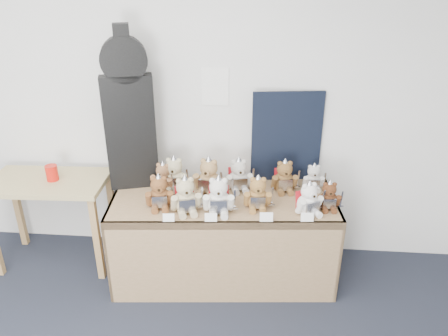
# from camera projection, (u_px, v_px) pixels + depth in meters

# --- Properties ---
(room_shell) EXTENTS (6.00, 6.00, 6.00)m
(room_shell) POSITION_uv_depth(u_px,v_px,m) (215.00, 87.00, 3.37)
(room_shell) COLOR silver
(room_shell) RESTS_ON floor
(display_table) EXTENTS (1.75, 0.85, 0.71)m
(display_table) POSITION_uv_depth(u_px,v_px,m) (223.00, 220.00, 3.32)
(display_table) COLOR olive
(display_table) RESTS_ON floor
(side_table) EXTENTS (0.94, 0.55, 0.77)m
(side_table) POSITION_uv_depth(u_px,v_px,m) (50.00, 194.00, 3.51)
(side_table) COLOR #968451
(side_table) RESTS_ON floor
(guitar_case) EXTENTS (0.39, 0.21, 1.24)m
(guitar_case) POSITION_uv_depth(u_px,v_px,m) (129.00, 112.00, 3.24)
(guitar_case) COLOR black
(guitar_case) RESTS_ON display_table
(navy_board) EXTENTS (0.55, 0.09, 0.74)m
(navy_board) POSITION_uv_depth(u_px,v_px,m) (287.00, 137.00, 3.44)
(navy_board) COLOR black
(navy_board) RESTS_ON display_table
(red_cup) EXTENTS (0.09, 0.09, 0.12)m
(red_cup) POSITION_uv_depth(u_px,v_px,m) (52.00, 173.00, 3.42)
(red_cup) COLOR red
(red_cup) RESTS_ON side_table
(teddy_front_far_left) EXTENTS (0.24, 0.21, 0.28)m
(teddy_front_far_left) POSITION_uv_depth(u_px,v_px,m) (160.00, 193.00, 3.14)
(teddy_front_far_left) COLOR brown
(teddy_front_far_left) RESTS_ON display_table
(teddy_front_left) EXTENTS (0.25, 0.24, 0.30)m
(teddy_front_left) POSITION_uv_depth(u_px,v_px,m) (186.00, 196.00, 3.08)
(teddy_front_left) COLOR tan
(teddy_front_left) RESTS_ON display_table
(teddy_front_centre) EXTENTS (0.26, 0.22, 0.31)m
(teddy_front_centre) POSITION_uv_depth(u_px,v_px,m) (219.00, 197.00, 3.07)
(teddy_front_centre) COLOR silver
(teddy_front_centre) RESTS_ON display_table
(teddy_front_right) EXTENTS (0.23, 0.19, 0.28)m
(teddy_front_right) POSITION_uv_depth(u_px,v_px,m) (258.00, 194.00, 3.13)
(teddy_front_right) COLOR olive
(teddy_front_right) RESTS_ON display_table
(teddy_front_far_right) EXTENTS (0.23, 0.22, 0.27)m
(teddy_front_far_right) POSITION_uv_depth(u_px,v_px,m) (309.00, 200.00, 3.07)
(teddy_front_far_right) COLOR white
(teddy_front_far_right) RESTS_ON display_table
(teddy_front_end) EXTENTS (0.19, 0.16, 0.24)m
(teddy_front_end) POSITION_uv_depth(u_px,v_px,m) (329.00, 197.00, 3.14)
(teddy_front_end) COLOR #56311D
(teddy_front_end) RESTS_ON display_table
(teddy_back_left) EXTENTS (0.24, 0.20, 0.30)m
(teddy_back_left) POSITION_uv_depth(u_px,v_px,m) (174.00, 175.00, 3.39)
(teddy_back_left) COLOR #BDB189
(teddy_back_left) RESTS_ON display_table
(teddy_back_centre_left) EXTENTS (0.26, 0.23, 0.32)m
(teddy_back_centre_left) POSITION_uv_depth(u_px,v_px,m) (209.00, 177.00, 3.34)
(teddy_back_centre_left) COLOR #9F7C4F
(teddy_back_centre_left) RESTS_ON display_table
(teddy_back_centre_right) EXTENTS (0.24, 0.22, 0.29)m
(teddy_back_centre_right) POSITION_uv_depth(u_px,v_px,m) (239.00, 176.00, 3.39)
(teddy_back_centre_right) COLOR beige
(teddy_back_centre_right) RESTS_ON display_table
(teddy_back_right) EXTENTS (0.24, 0.21, 0.28)m
(teddy_back_right) POSITION_uv_depth(u_px,v_px,m) (284.00, 177.00, 3.38)
(teddy_back_right) COLOR brown
(teddy_back_right) RESTS_ON display_table
(teddy_back_end) EXTENTS (0.19, 0.16, 0.23)m
(teddy_back_end) POSITION_uv_depth(u_px,v_px,m) (313.00, 178.00, 3.41)
(teddy_back_end) COLOR silver
(teddy_back_end) RESTS_ON display_table
(teddy_back_far_left) EXTENTS (0.21, 0.20, 0.26)m
(teddy_back_far_left) POSITION_uv_depth(u_px,v_px,m) (163.00, 178.00, 3.38)
(teddy_back_far_left) COLOR #936644
(teddy_back_far_left) RESTS_ON display_table
(entry_card_a) EXTENTS (0.08, 0.02, 0.06)m
(entry_card_a) POSITION_uv_depth(u_px,v_px,m) (169.00, 218.00, 3.00)
(entry_card_a) COLOR white
(entry_card_a) RESTS_ON display_table
(entry_card_b) EXTENTS (0.09, 0.03, 0.06)m
(entry_card_b) POSITION_uv_depth(u_px,v_px,m) (211.00, 217.00, 3.00)
(entry_card_b) COLOR white
(entry_card_b) RESTS_ON display_table
(entry_card_c) EXTENTS (0.09, 0.03, 0.06)m
(entry_card_c) POSITION_uv_depth(u_px,v_px,m) (266.00, 217.00, 2.99)
(entry_card_c) COLOR white
(entry_card_c) RESTS_ON display_table
(entry_card_d) EXTENTS (0.09, 0.03, 0.06)m
(entry_card_d) POSITION_uv_depth(u_px,v_px,m) (307.00, 217.00, 3.00)
(entry_card_d) COLOR white
(entry_card_d) RESTS_ON display_table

